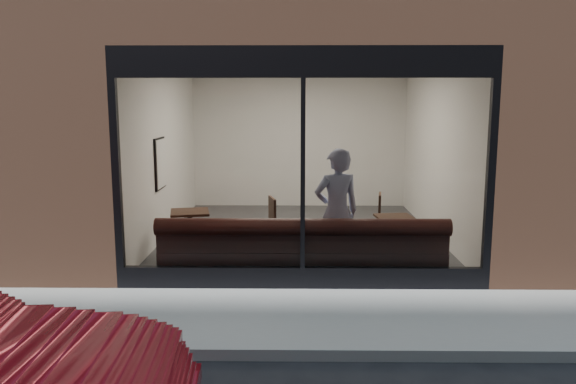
{
  "coord_description": "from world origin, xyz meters",
  "views": [
    {
      "loc": [
        -0.1,
        -5.23,
        2.52
      ],
      "look_at": [
        -0.2,
        2.4,
        1.27
      ],
      "focal_mm": 35.0,
      "sensor_mm": 36.0,
      "label": 1
    }
  ],
  "objects_px": {
    "person": "(337,212)",
    "cafe_chair_left": "(261,240)",
    "cafe_table_left": "(190,212)",
    "cafe_table_right": "(395,218)",
    "banquette": "(302,264)",
    "cafe_chair_right": "(368,234)"
  },
  "relations": [
    {
      "from": "person",
      "to": "cafe_chair_left",
      "type": "height_order",
      "value": "person"
    },
    {
      "from": "cafe_table_left",
      "to": "cafe_chair_left",
      "type": "height_order",
      "value": "cafe_table_left"
    },
    {
      "from": "cafe_table_left",
      "to": "cafe_table_right",
      "type": "distance_m",
      "value": 3.25
    },
    {
      "from": "cafe_chair_left",
      "to": "cafe_chair_right",
      "type": "xyz_separation_m",
      "value": [
        1.82,
        0.48,
        0.0
      ]
    },
    {
      "from": "person",
      "to": "cafe_chair_right",
      "type": "bearing_deg",
      "value": -129.36
    },
    {
      "from": "banquette",
      "to": "cafe_table_right",
      "type": "xyz_separation_m",
      "value": [
        1.43,
        0.76,
        0.52
      ]
    },
    {
      "from": "banquette",
      "to": "person",
      "type": "height_order",
      "value": "person"
    },
    {
      "from": "cafe_table_left",
      "to": "cafe_table_right",
      "type": "xyz_separation_m",
      "value": [
        3.23,
        -0.38,
        0.0
      ]
    },
    {
      "from": "cafe_table_left",
      "to": "cafe_table_right",
      "type": "relative_size",
      "value": 1.1
    },
    {
      "from": "cafe_chair_right",
      "to": "person",
      "type": "bearing_deg",
      "value": 75.24
    },
    {
      "from": "person",
      "to": "cafe_chair_left",
      "type": "xyz_separation_m",
      "value": [
        -1.16,
        0.99,
        -0.68
      ]
    },
    {
      "from": "cafe_table_left",
      "to": "person",
      "type": "bearing_deg",
      "value": -19.95
    },
    {
      "from": "banquette",
      "to": "cafe_table_right",
      "type": "relative_size",
      "value": 7.34
    },
    {
      "from": "person",
      "to": "cafe_chair_left",
      "type": "bearing_deg",
      "value": -55.71
    },
    {
      "from": "cafe_table_left",
      "to": "cafe_chair_right",
      "type": "xyz_separation_m",
      "value": [
        2.95,
        0.64,
        -0.5
      ]
    },
    {
      "from": "banquette",
      "to": "cafe_chair_right",
      "type": "bearing_deg",
      "value": 56.76
    },
    {
      "from": "cafe_table_right",
      "to": "banquette",
      "type": "bearing_deg",
      "value": -152.19
    },
    {
      "from": "person",
      "to": "cafe_chair_right",
      "type": "height_order",
      "value": "person"
    },
    {
      "from": "cafe_chair_right",
      "to": "cafe_table_left",
      "type": "bearing_deg",
      "value": 21.43
    },
    {
      "from": "cafe_table_left",
      "to": "cafe_chair_right",
      "type": "distance_m",
      "value": 3.06
    },
    {
      "from": "person",
      "to": "cafe_table_left",
      "type": "height_order",
      "value": "person"
    },
    {
      "from": "cafe_chair_left",
      "to": "cafe_table_right",
      "type": "bearing_deg",
      "value": 152.18
    }
  ]
}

